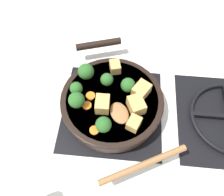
{
  "coord_description": "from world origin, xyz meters",
  "views": [
    {
      "loc": [
        0.31,
        0.03,
        0.62
      ],
      "look_at": [
        0.0,
        0.0,
        0.08
      ],
      "focal_mm": 35.0,
      "sensor_mm": 36.0,
      "label": 1
    }
  ],
  "objects": [
    {
      "name": "broccoli_floret_near_spoon",
      "position": [
        -0.04,
        -0.02,
        0.1
      ],
      "size": [
        0.04,
        0.04,
        0.04
      ],
      "color": "#709956",
      "rests_on": "skillet_pan"
    },
    {
      "name": "tofu_cube_near_handle",
      "position": [
        0.03,
        -0.02,
        0.1
      ],
      "size": [
        0.05,
        0.04,
        0.04
      ],
      "primitive_type": "cube",
      "rotation": [
        0.0,
        0.0,
        0.02
      ],
      "color": "tan",
      "rests_on": "skillet_pan"
    },
    {
      "name": "broccoli_floret_east_rim",
      "position": [
        0.03,
        -0.09,
        0.11
      ],
      "size": [
        0.05,
        0.05,
        0.05
      ],
      "color": "#709956",
      "rests_on": "skillet_pan"
    },
    {
      "name": "tofu_cube_back_piece",
      "position": [
        -0.1,
        0.0,
        0.09
      ],
      "size": [
        0.04,
        0.04,
        0.03
      ],
      "primitive_type": "cube",
      "rotation": [
        0.0,
        0.0,
        0.25
      ],
      "color": "tan",
      "rests_on": "skillet_pan"
    },
    {
      "name": "broccoli_floret_south_cluster",
      "position": [
        -0.06,
        -0.08,
        0.11
      ],
      "size": [
        0.05,
        0.05,
        0.05
      ],
      "color": "#709956",
      "rests_on": "skillet_pan"
    },
    {
      "name": "skillet_pan",
      "position": [
        -0.0,
        -0.0,
        0.06
      ],
      "size": [
        0.4,
        0.3,
        0.05
      ],
      "color": "black",
      "rests_on": "front_burner_grate"
    },
    {
      "name": "tofu_cube_west_chunk",
      "position": [
        0.08,
        0.07,
        0.09
      ],
      "size": [
        0.05,
        0.04,
        0.03
      ],
      "primitive_type": "cube",
      "rotation": [
        0.0,
        0.0,
        2.72
      ],
      "color": "tan",
      "rests_on": "skillet_pan"
    },
    {
      "name": "tofu_cube_east_chunk",
      "position": [
        0.03,
        0.07,
        0.1
      ],
      "size": [
        0.06,
        0.06,
        0.04
      ],
      "primitive_type": "cube",
      "rotation": [
        0.0,
        0.0,
        0.43
      ],
      "color": "tan",
      "rests_on": "skillet_pan"
    },
    {
      "name": "ground_plane",
      "position": [
        0.0,
        0.0,
        0.0
      ],
      "size": [
        2.4,
        2.4,
        0.0
      ],
      "primitive_type": "plane",
      "color": "white"
    },
    {
      "name": "broccoli_floret_north_edge",
      "position": [
        -0.01,
        -0.1,
        0.1
      ],
      "size": [
        0.04,
        0.04,
        0.04
      ],
      "color": "#709956",
      "rests_on": "skillet_pan"
    },
    {
      "name": "broccoli_floret_west_rim",
      "position": [
        -0.03,
        0.04,
        0.11
      ],
      "size": [
        0.04,
        0.04,
        0.05
      ],
      "color": "#709956",
      "rests_on": "skillet_pan"
    },
    {
      "name": "tofu_cube_center_large",
      "position": [
        -0.02,
        0.08,
        0.1
      ],
      "size": [
        0.06,
        0.06,
        0.04
      ],
      "primitive_type": "cube",
      "rotation": [
        0.0,
        0.0,
        5.71
      ],
      "color": "tan",
      "rests_on": "skillet_pan"
    },
    {
      "name": "front_burner_grate",
      "position": [
        0.0,
        0.0,
        0.01
      ],
      "size": [
        0.31,
        0.31,
        0.03
      ],
      "color": "black",
      "rests_on": "ground_plane"
    },
    {
      "name": "carrot_slice_edge_slice",
      "position": [
        0.03,
        -0.07,
        0.08
      ],
      "size": [
        0.03,
        0.03,
        0.01
      ],
      "primitive_type": "cylinder",
      "color": "orange",
      "rests_on": "skillet_pan"
    },
    {
      "name": "carrot_slice_orange_thin",
      "position": [
        0.0,
        -0.06,
        0.08
      ],
      "size": [
        0.03,
        0.03,
        0.01
      ],
      "primitive_type": "cylinder",
      "color": "orange",
      "rests_on": "skillet_pan"
    },
    {
      "name": "broccoli_floret_center_top",
      "position": [
        0.1,
        -0.01,
        0.11
      ],
      "size": [
        0.04,
        0.04,
        0.05
      ],
      "color": "#709956",
      "rests_on": "skillet_pan"
    },
    {
      "name": "carrot_slice_near_center",
      "position": [
        0.1,
        -0.04,
        0.08
      ],
      "size": [
        0.03,
        0.03,
        0.01
      ],
      "primitive_type": "cylinder",
      "color": "orange",
      "rests_on": "skillet_pan"
    },
    {
      "name": "wooden_spoon",
      "position": [
        0.12,
        0.06,
        0.09
      ],
      "size": [
        0.23,
        0.21,
        0.02
      ],
      "color": "olive",
      "rests_on": "skillet_pan"
    }
  ]
}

